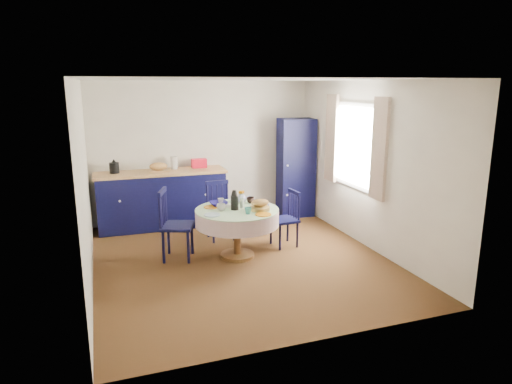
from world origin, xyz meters
The scene contains 17 objects.
floor centered at (0.00, 0.00, 0.00)m, with size 4.50×4.50×0.00m, color black.
ceiling centered at (0.00, 0.00, 2.50)m, with size 4.50×4.50×0.00m, color white.
wall_back centered at (0.00, 2.25, 1.25)m, with size 4.00×0.02×2.50m, color white.
wall_left centered at (-2.00, 0.00, 1.25)m, with size 0.02×4.50×2.50m, color white.
wall_right centered at (2.00, 0.00, 1.25)m, with size 0.02×4.50×2.50m, color white.
window centered at (1.95, 0.30, 1.52)m, with size 0.10×1.74×1.45m.
kitchen_counter centered at (-0.83, 1.96, 0.51)m, with size 2.22×0.73×1.23m.
pantry_cabinet centered at (1.66, 1.85, 0.91)m, with size 0.68×0.51×1.83m.
dining_table centered at (-0.01, 0.13, 0.60)m, with size 1.19×1.19×1.00m.
chair_left centered at (-0.87, 0.36, 0.51)m, with size 0.56×0.57×1.02m.
chair_far centered at (-0.04, 1.01, 0.47)m, with size 0.43×0.41×0.93m.
chair_right centered at (0.84, 0.34, 0.44)m, with size 0.40×0.42×0.86m.
mug_a centered at (-0.24, 0.14, 0.77)m, with size 0.12×0.12×0.10m, color silver.
mug_b centered at (0.05, -0.16, 0.76)m, with size 0.10×0.10×0.09m, color teal.
mug_c centered at (0.27, 0.38, 0.76)m, with size 0.12×0.12×0.09m, color black.
mug_d centered at (-0.16, 0.48, 0.76)m, with size 0.09×0.09×0.08m, color silver.
cobalt_bowl centered at (-0.22, 0.38, 0.75)m, with size 0.26×0.26×0.06m, color navy.
Camera 1 is at (-1.81, -5.83, 2.45)m, focal length 32.00 mm.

